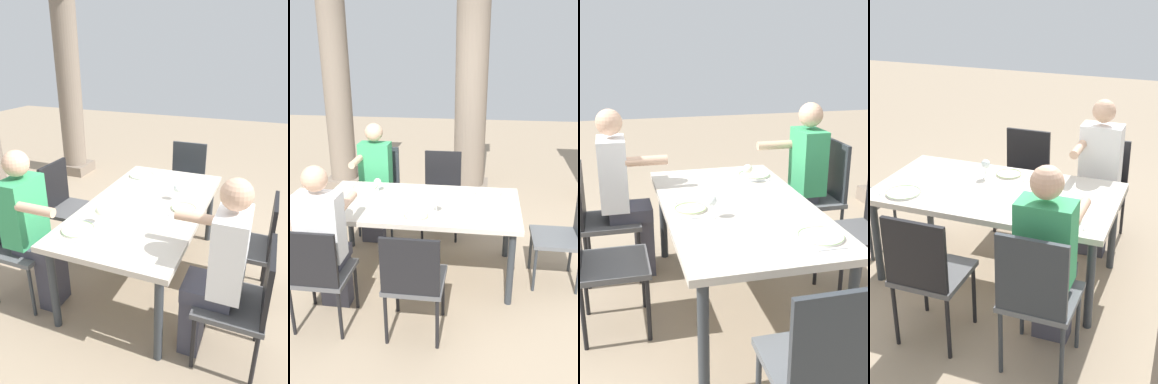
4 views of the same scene
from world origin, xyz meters
The scene contains 19 objects.
ground_plane centered at (0.00, 0.00, 0.00)m, with size 16.00×16.00×0.00m, color gray.
dining_table centered at (0.00, 0.00, 0.67)m, with size 1.83×0.97×0.73m.
chair_west_north centered at (-0.63, 0.91, 0.56)m, with size 0.44×0.44×0.97m.
chair_west_south centered at (-0.63, -0.91, 0.51)m, with size 0.44×0.44×0.89m.
chair_mid_north centered at (0.10, 0.91, 0.55)m, with size 0.44×0.44×0.94m.
chair_mid_south centered at (0.10, -0.91, 0.51)m, with size 0.44×0.44×0.89m.
diner_woman_green centered at (-0.63, 0.71, 0.69)m, with size 0.35×0.49×1.29m.
diner_man_white centered at (-0.62, -0.72, 0.69)m, with size 0.35×0.49×1.30m.
plate_0 centered at (-0.61, 0.31, 0.74)m, with size 0.24×0.24×0.02m.
wine_glass_0 centered at (-0.45, 0.21, 0.83)m, with size 0.07×0.07×0.14m.
fork_0 centered at (-0.76, 0.31, 0.73)m, with size 0.02×0.17×0.01m, color silver.
spoon_0 centered at (-0.46, 0.31, 0.73)m, with size 0.02×0.17×0.01m, color silver.
plate_1 centered at (0.02, -0.32, 0.74)m, with size 0.20×0.20×0.02m.
wine_glass_1 centered at (0.18, -0.22, 0.84)m, with size 0.07×0.07×0.15m.
fork_1 centered at (-0.13, -0.32, 0.73)m, with size 0.02×0.17×0.01m, color silver.
spoon_1 centered at (0.17, -0.32, 0.73)m, with size 0.02×0.17×0.01m, color silver.
plate_2 centered at (0.62, 0.30, 0.74)m, with size 0.26×0.26×0.02m.
fork_2 centered at (0.47, 0.30, 0.73)m, with size 0.02×0.17×0.01m, color silver.
spoon_2 centered at (0.77, 0.30, 0.73)m, with size 0.02×0.17×0.01m, color silver.
Camera 4 is at (-1.37, 3.28, 2.31)m, focal length 48.35 mm.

